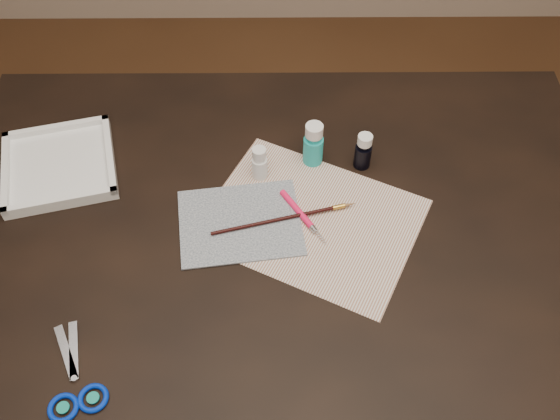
{
  "coord_description": "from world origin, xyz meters",
  "views": [
    {
      "loc": [
        -0.01,
        -0.71,
        1.7
      ],
      "look_at": [
        0.0,
        0.0,
        0.8
      ],
      "focal_mm": 40.0,
      "sensor_mm": 36.0,
      "label": 1
    }
  ],
  "objects_px": {
    "paint_bottle_cyan": "(313,144)",
    "canvas": "(240,222)",
    "palette_tray": "(59,165)",
    "paper": "(311,220)",
    "paint_bottle_navy": "(363,151)",
    "scissors": "(68,371)",
    "paint_bottle_white": "(260,163)"
  },
  "relations": [
    {
      "from": "palette_tray",
      "to": "paint_bottle_navy",
      "type": "bearing_deg",
      "value": 0.67
    },
    {
      "from": "palette_tray",
      "to": "paper",
      "type": "bearing_deg",
      "value": -14.96
    },
    {
      "from": "paint_bottle_cyan",
      "to": "paint_bottle_navy",
      "type": "bearing_deg",
      "value": -6.92
    },
    {
      "from": "paint_bottle_white",
      "to": "canvas",
      "type": "bearing_deg",
      "value": -106.83
    },
    {
      "from": "paint_bottle_cyan",
      "to": "paint_bottle_white",
      "type": "bearing_deg",
      "value": -159.37
    },
    {
      "from": "canvas",
      "to": "paint_bottle_navy",
      "type": "height_order",
      "value": "paint_bottle_navy"
    },
    {
      "from": "paper",
      "to": "paint_bottle_navy",
      "type": "distance_m",
      "value": 0.18
    },
    {
      "from": "canvas",
      "to": "paint_bottle_cyan",
      "type": "xyz_separation_m",
      "value": [
        0.14,
        0.16,
        0.05
      ]
    },
    {
      "from": "canvas",
      "to": "paint_bottle_white",
      "type": "distance_m",
      "value": 0.13
    },
    {
      "from": "canvas",
      "to": "paint_bottle_cyan",
      "type": "height_order",
      "value": "paint_bottle_cyan"
    },
    {
      "from": "paper",
      "to": "paint_bottle_cyan",
      "type": "relative_size",
      "value": 3.93
    },
    {
      "from": "paper",
      "to": "paint_bottle_cyan",
      "type": "height_order",
      "value": "paint_bottle_cyan"
    },
    {
      "from": "paint_bottle_white",
      "to": "paint_bottle_cyan",
      "type": "relative_size",
      "value": 0.77
    },
    {
      "from": "canvas",
      "to": "palette_tray",
      "type": "height_order",
      "value": "palette_tray"
    },
    {
      "from": "paint_bottle_navy",
      "to": "scissors",
      "type": "xyz_separation_m",
      "value": [
        -0.51,
        -0.45,
        -0.04
      ]
    },
    {
      "from": "canvas",
      "to": "paint_bottle_white",
      "type": "height_order",
      "value": "paint_bottle_white"
    },
    {
      "from": "palette_tray",
      "to": "scissors",
      "type": "bearing_deg",
      "value": -76.51
    },
    {
      "from": "paint_bottle_cyan",
      "to": "palette_tray",
      "type": "height_order",
      "value": "paint_bottle_cyan"
    },
    {
      "from": "scissors",
      "to": "paint_bottle_cyan",
      "type": "bearing_deg",
      "value": -68.17
    },
    {
      "from": "paint_bottle_navy",
      "to": "palette_tray",
      "type": "height_order",
      "value": "paint_bottle_navy"
    },
    {
      "from": "paint_bottle_white",
      "to": "paint_bottle_cyan",
      "type": "xyz_separation_m",
      "value": [
        0.11,
        0.04,
        0.01
      ]
    },
    {
      "from": "paint_bottle_white",
      "to": "palette_tray",
      "type": "xyz_separation_m",
      "value": [
        -0.41,
        0.02,
        -0.03
      ]
    },
    {
      "from": "canvas",
      "to": "palette_tray",
      "type": "bearing_deg",
      "value": 159.07
    },
    {
      "from": "paper",
      "to": "palette_tray",
      "type": "height_order",
      "value": "palette_tray"
    },
    {
      "from": "paper",
      "to": "canvas",
      "type": "relative_size",
      "value": 1.69
    },
    {
      "from": "paint_bottle_navy",
      "to": "scissors",
      "type": "relative_size",
      "value": 0.44
    },
    {
      "from": "paint_bottle_cyan",
      "to": "paint_bottle_navy",
      "type": "height_order",
      "value": "paint_bottle_cyan"
    },
    {
      "from": "palette_tray",
      "to": "canvas",
      "type": "bearing_deg",
      "value": -20.93
    },
    {
      "from": "paint_bottle_cyan",
      "to": "paint_bottle_navy",
      "type": "xyz_separation_m",
      "value": [
        0.1,
        -0.01,
        -0.01
      ]
    },
    {
      "from": "canvas",
      "to": "paint_bottle_navy",
      "type": "distance_m",
      "value": 0.29
    },
    {
      "from": "paint_bottle_cyan",
      "to": "canvas",
      "type": "bearing_deg",
      "value": -131.81
    },
    {
      "from": "paint_bottle_cyan",
      "to": "scissors",
      "type": "bearing_deg",
      "value": -131.83
    }
  ]
}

